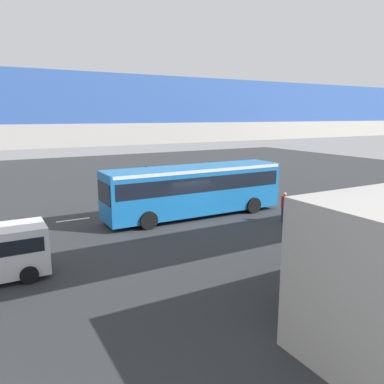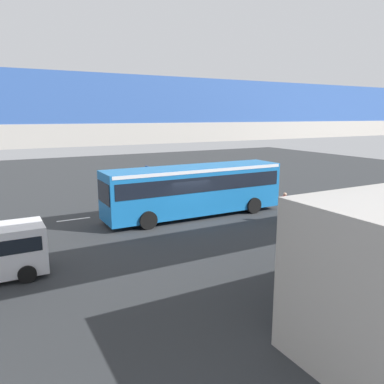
% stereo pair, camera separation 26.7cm
% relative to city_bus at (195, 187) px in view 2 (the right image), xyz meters
% --- Properties ---
extents(ground, '(80.00, 80.00, 0.00)m').
position_rel_city_bus_xyz_m(ground, '(0.94, 0.58, -1.88)').
color(ground, '#2D3033').
extents(city_bus, '(11.54, 2.85, 3.15)m').
position_rel_city_bus_xyz_m(city_bus, '(0.00, 0.00, 0.00)').
color(city_bus, '#196BB7').
rests_on(city_bus, ground).
extents(pedestrian, '(0.38, 0.38, 1.79)m').
position_rel_city_bus_xyz_m(pedestrian, '(-4.01, 3.77, -1.00)').
color(pedestrian, '#2D2D38').
rests_on(pedestrian, ground).
extents(traffic_sign, '(0.08, 0.60, 2.80)m').
position_rel_city_bus_xyz_m(traffic_sign, '(1.52, -4.05, 0.01)').
color(traffic_sign, slate).
rests_on(traffic_sign, ground).
extents(lane_dash_leftmost, '(2.00, 0.20, 0.01)m').
position_rel_city_bus_xyz_m(lane_dash_leftmost, '(-5.06, -2.78, -1.88)').
color(lane_dash_leftmost, silver).
rests_on(lane_dash_leftmost, ground).
extents(lane_dash_left, '(2.00, 0.20, 0.01)m').
position_rel_city_bus_xyz_m(lane_dash_left, '(-1.06, -2.78, -1.88)').
color(lane_dash_left, silver).
rests_on(lane_dash_left, ground).
extents(lane_dash_centre, '(2.00, 0.20, 0.01)m').
position_rel_city_bus_xyz_m(lane_dash_centre, '(2.94, -2.78, -1.88)').
color(lane_dash_centre, silver).
rests_on(lane_dash_centre, ground).
extents(lane_dash_right, '(2.00, 0.20, 0.01)m').
position_rel_city_bus_xyz_m(lane_dash_right, '(6.94, -2.78, -1.88)').
color(lane_dash_right, silver).
rests_on(lane_dash_right, ground).
extents(pedestrian_overpass, '(26.55, 2.60, 7.17)m').
position_rel_city_bus_xyz_m(pedestrian_overpass, '(0.94, 10.45, 3.44)').
color(pedestrian_overpass, '#B2ADA5').
rests_on(pedestrian_overpass, ground).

